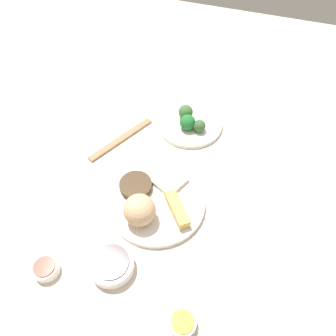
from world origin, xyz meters
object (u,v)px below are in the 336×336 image
at_px(soy_sauce_bowl, 112,265).
at_px(sauce_ramekin_sweet_and_sour, 46,269).
at_px(main_plate, 156,201).
at_px(sauce_ramekin_hot_mustard, 182,323).
at_px(chopsticks_pair, 121,139).
at_px(broccoli_plate, 191,124).

height_order(soy_sauce_bowl, sauce_ramekin_sweet_and_sour, soy_sauce_bowl).
height_order(main_plate, sauce_ramekin_hot_mustard, sauce_ramekin_hot_mustard).
relative_size(main_plate, sauce_ramekin_sweet_and_sour, 4.29).
height_order(soy_sauce_bowl, sauce_ramekin_hot_mustard, soy_sauce_bowl).
height_order(soy_sauce_bowl, chopsticks_pair, soy_sauce_bowl).
bearing_deg(sauce_ramekin_hot_mustard, broccoli_plate, -165.71).
bearing_deg(main_plate, sauce_ramekin_hot_mustard, 29.98).
relative_size(broccoli_plate, sauce_ramekin_hot_mustard, 3.49).
bearing_deg(sauce_ramekin_sweet_and_sour, main_plate, 145.12).
xyz_separation_m(sauce_ramekin_hot_mustard, chopsticks_pair, (-0.44, -0.33, -0.01)).
distance_m(broccoli_plate, soy_sauce_bowl, 0.51).
height_order(broccoli_plate, sauce_ramekin_hot_mustard, sauce_ramekin_hot_mustard).
relative_size(broccoli_plate, soy_sauce_bowl, 2.01).
bearing_deg(chopsticks_pair, broccoli_plate, 124.98).
bearing_deg(broccoli_plate, soy_sauce_bowl, -4.85).
xyz_separation_m(broccoli_plate, soy_sauce_bowl, (0.51, -0.04, 0.01)).
height_order(sauce_ramekin_sweet_and_sour, chopsticks_pair, sauce_ramekin_sweet_and_sour).
relative_size(sauce_ramekin_hot_mustard, sauce_ramekin_sweet_and_sour, 1.00).
bearing_deg(soy_sauce_bowl, main_plate, 169.48).
bearing_deg(main_plate, chopsticks_pair, -135.20).
xyz_separation_m(main_plate, soy_sauce_bowl, (0.20, -0.04, 0.01)).
relative_size(broccoli_plate, sauce_ramekin_sweet_and_sour, 3.49).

